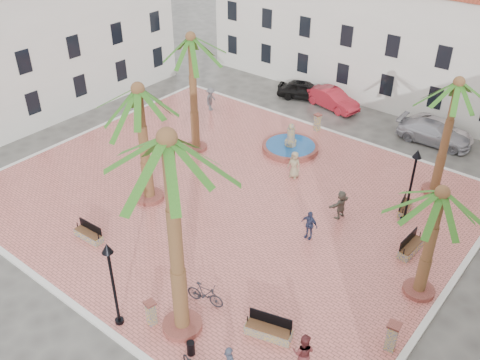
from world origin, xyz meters
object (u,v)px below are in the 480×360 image
at_px(palm_sw, 139,104).
at_px(bench_e, 411,247).
at_px(pedestrian_east, 341,204).
at_px(pedestrian_fountain_a, 294,165).
at_px(bench_s, 89,235).
at_px(car_silver, 434,133).
at_px(car_red, 332,99).
at_px(bench_ne, 405,208).
at_px(fountain, 290,146).
at_px(bench_se, 269,331).
at_px(bollard_se, 151,313).
at_px(bollard_n, 317,122).
at_px(palm_s, 169,163).
at_px(pedestrian_north, 211,99).
at_px(car_white, 440,130).
at_px(litter_bin, 191,348).
at_px(bollard_e, 392,336).
at_px(palm_e, 439,207).
at_px(car_black, 304,90).
at_px(bicycle_b, 205,294).
at_px(palm_nw, 191,50).
at_px(lamppost_s, 111,271).
at_px(palm_ne, 456,96).
at_px(pedestrian_fountain_b, 309,225).
at_px(lamppost_e, 413,174).
at_px(cyclist_b, 303,353).

bearing_deg(palm_sw, bench_e, 19.77).
xyz_separation_m(bench_e, pedestrian_east, (-4.28, 0.36, 0.56)).
bearing_deg(palm_sw, pedestrian_fountain_a, 54.17).
distance_m(bench_s, car_silver, 23.83).
height_order(car_red, car_silver, car_red).
xyz_separation_m(bench_ne, pedestrian_fountain_a, (-6.89, -0.87, 0.62)).
bearing_deg(fountain, bench_se, -58.99).
distance_m(bollard_se, bollard_n, 20.37).
bearing_deg(palm_s, pedestrian_north, 128.17).
bearing_deg(bench_se, bench_e, 58.96).
bearing_deg(car_red, car_white, -76.94).
bearing_deg(litter_bin, bollard_e, 40.68).
bearing_deg(palm_e, bench_e, 121.16).
xyz_separation_m(bench_s, pedestrian_fountain_a, (4.92, 11.75, 0.61)).
bearing_deg(car_black, bicycle_b, -178.95).
height_order(palm_nw, lamppost_s, palm_nw).
bearing_deg(pedestrian_east, bollard_se, -2.30).
bearing_deg(bench_ne, car_red, 35.98).
bearing_deg(bench_s, lamppost_s, -28.83).
height_order(palm_e, lamppost_s, palm_e).
bearing_deg(car_red, pedestrian_fountain_a, -149.67).
distance_m(palm_ne, pedestrian_north, 18.51).
distance_m(bench_e, litter_bin, 12.35).
height_order(palm_e, bench_e, palm_e).
distance_m(bench_e, pedestrian_fountain_b, 5.19).
bearing_deg(bollard_e, palm_sw, 175.09).
xyz_separation_m(bollard_n, pedestrian_east, (6.53, -8.14, 0.19)).
bearing_deg(car_red, pedestrian_north, 145.23).
bearing_deg(car_silver, palm_s, 172.68).
height_order(palm_ne, pedestrian_east, palm_ne).
bearing_deg(palm_e, car_red, 131.76).
bearing_deg(car_red, car_black, 99.06).
distance_m(palm_sw, bench_se, 13.32).
bearing_deg(bench_e, pedestrian_north, 74.49).
relative_size(bench_se, pedestrian_fountain_b, 1.26).
xyz_separation_m(palm_sw, pedestrian_north, (-5.18, 11.28, -5.04)).
bearing_deg(pedestrian_fountain_a, bollard_se, -83.70).
bearing_deg(palm_sw, car_red, 84.65).
xyz_separation_m(lamppost_e, pedestrian_north, (-17.63, 4.07, -2.10)).
relative_size(palm_e, pedestrian_north, 3.20).
relative_size(pedestrian_north, car_white, 0.37).
relative_size(bollard_se, bicycle_b, 0.67).
distance_m(palm_s, lamppost_e, 14.65).
height_order(lamppost_s, bollard_n, lamppost_s).
xyz_separation_m(cyclist_b, car_red, (-11.77, 22.19, -0.34)).
height_order(bollard_e, cyclist_b, cyclist_b).
height_order(bollard_se, cyclist_b, cyclist_b).
xyz_separation_m(bench_s, lamppost_e, (12.16, 11.75, 2.75)).
distance_m(palm_s, pedestrian_fountain_a, 15.28).
height_order(lamppost_s, pedestrian_north, lamppost_s).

